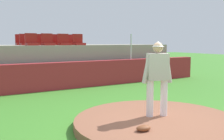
% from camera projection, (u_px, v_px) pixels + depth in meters
% --- Properties ---
extents(ground_plane, '(60.00, 60.00, 0.00)m').
position_uv_depth(ground_plane, '(157.00, 127.00, 5.75)').
color(ground_plane, '#3F842A').
extents(pitchers_mound, '(3.67, 3.67, 0.19)m').
position_uv_depth(pitchers_mound, '(157.00, 123.00, 5.74)').
color(pitchers_mound, brown).
rests_on(pitchers_mound, ground_plane).
extents(pitcher, '(0.71, 0.39, 1.70)m').
position_uv_depth(pitcher, '(157.00, 73.00, 5.86)').
color(pitcher, white).
rests_on(pitcher, pitchers_mound).
extents(baseball, '(0.07, 0.07, 0.07)m').
position_uv_depth(baseball, '(150.00, 103.00, 7.00)').
color(baseball, white).
rests_on(baseball, pitchers_mound).
extents(fielding_glove, '(0.31, 0.22, 0.11)m').
position_uv_depth(fielding_glove, '(144.00, 128.00, 4.95)').
color(fielding_glove, brown).
rests_on(fielding_glove, pitchers_mound).
extents(brick_barrier, '(13.80, 0.40, 1.07)m').
position_uv_depth(brick_barrier, '(66.00, 75.00, 10.43)').
color(brick_barrier, '#A0272E').
rests_on(brick_barrier, ground_plane).
extents(fence_post_right, '(0.06, 0.06, 1.15)m').
position_uv_depth(fence_post_right, '(131.00, 47.00, 11.94)').
color(fence_post_right, silver).
rests_on(fence_post_right, brick_barrier).
extents(bleacher_platform, '(11.75, 3.54, 1.72)m').
position_uv_depth(bleacher_platform, '(48.00, 63.00, 12.36)').
color(bleacher_platform, gray).
rests_on(bleacher_platform, ground_plane).
extents(stadium_chair_0, '(0.48, 0.44, 0.50)m').
position_uv_depth(stadium_chair_0, '(32.00, 42.00, 10.63)').
color(stadium_chair_0, maroon).
rests_on(stadium_chair_0, bleacher_platform).
extents(stadium_chair_1, '(0.48, 0.44, 0.50)m').
position_uv_depth(stadium_chair_1, '(48.00, 42.00, 10.97)').
color(stadium_chair_1, maroon).
rests_on(stadium_chair_1, bleacher_platform).
extents(stadium_chair_2, '(0.48, 0.44, 0.50)m').
position_uv_depth(stadium_chair_2, '(64.00, 42.00, 11.35)').
color(stadium_chair_2, maroon).
rests_on(stadium_chair_2, bleacher_platform).
extents(stadium_chair_3, '(0.48, 0.44, 0.50)m').
position_uv_depth(stadium_chair_3, '(78.00, 42.00, 11.72)').
color(stadium_chair_3, maroon).
rests_on(stadium_chair_3, bleacher_platform).
extents(stadium_chair_4, '(0.48, 0.44, 0.50)m').
position_uv_depth(stadium_chair_4, '(26.00, 42.00, 11.42)').
color(stadium_chair_4, maroon).
rests_on(stadium_chair_4, bleacher_platform).
extents(stadium_chair_5, '(0.48, 0.44, 0.50)m').
position_uv_depth(stadium_chair_5, '(42.00, 42.00, 11.79)').
color(stadium_chair_5, maroon).
rests_on(stadium_chair_5, bleacher_platform).
extents(stadium_chair_6, '(0.48, 0.44, 0.50)m').
position_uv_depth(stadium_chair_6, '(57.00, 42.00, 12.12)').
color(stadium_chair_6, maroon).
rests_on(stadium_chair_6, bleacher_platform).
extents(stadium_chair_7, '(0.48, 0.44, 0.50)m').
position_uv_depth(stadium_chair_7, '(71.00, 42.00, 12.46)').
color(stadium_chair_7, maroon).
rests_on(stadium_chair_7, bleacher_platform).
extents(stadium_chair_8, '(0.48, 0.44, 0.50)m').
position_uv_depth(stadium_chair_8, '(21.00, 42.00, 12.20)').
color(stadium_chair_8, maroon).
rests_on(stadium_chair_8, bleacher_platform).
extents(stadium_chair_9, '(0.48, 0.44, 0.50)m').
position_uv_depth(stadium_chair_9, '(37.00, 42.00, 12.54)').
color(stadium_chair_9, maroon).
rests_on(stadium_chair_9, bleacher_platform).
extents(stadium_chair_10, '(0.48, 0.44, 0.50)m').
position_uv_depth(stadium_chair_10, '(51.00, 42.00, 12.89)').
color(stadium_chair_10, maroon).
rests_on(stadium_chair_10, bleacher_platform).
extents(stadium_chair_11, '(0.48, 0.44, 0.50)m').
position_uv_depth(stadium_chair_11, '(64.00, 42.00, 13.23)').
color(stadium_chair_11, maroon).
rests_on(stadium_chair_11, bleacher_platform).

